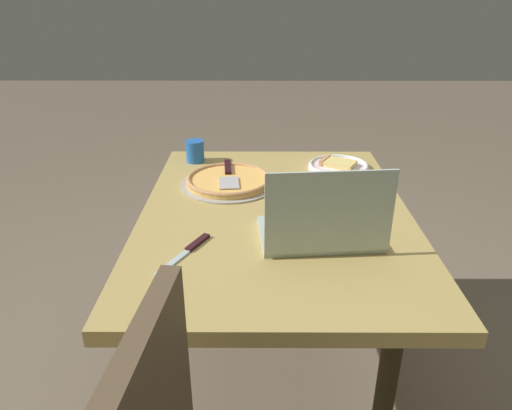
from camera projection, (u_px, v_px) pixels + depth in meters
name	position (u px, v px, depth m)	size (l,w,h in m)	color
ground_plane	(272.00, 373.00, 1.86)	(12.00, 12.00, 0.00)	#6F604E
dining_table	(275.00, 234.00, 1.59)	(1.19, 0.88, 0.71)	tan
laptop	(322.00, 227.00, 1.34)	(0.26, 0.36, 0.25)	#B0C2B7
pizza_plate	(338.00, 166.00, 1.89)	(0.24, 0.24, 0.04)	white
pizza_tray	(229.00, 180.00, 1.74)	(0.35, 0.35, 0.03)	#A4A19B
table_knife	(189.00, 250.00, 1.32)	(0.22, 0.13, 0.01)	#B0C0C8
drink_cup	(195.00, 151.00, 1.95)	(0.07, 0.07, 0.09)	blue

